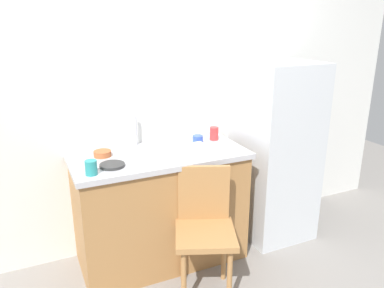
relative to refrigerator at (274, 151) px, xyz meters
name	(u,v)px	position (x,y,z in m)	size (l,w,h in m)	color
back_wall	(155,89)	(-0.94, 0.36, 0.55)	(4.80, 0.10, 2.63)	silver
cabinet_base	(160,209)	(-1.05, 0.01, -0.33)	(1.26, 0.60, 0.86)	#A87542
countertop	(159,155)	(-1.05, 0.01, 0.12)	(1.30, 0.64, 0.04)	#B7B7BC
faucet	(136,131)	(-1.15, 0.26, 0.25)	(0.02, 0.02, 0.23)	#B7B7BC
refrigerator	(274,151)	(0.00, 0.00, 0.00)	(0.57, 0.62, 1.53)	silver
chair	(205,226)	(-0.90, -0.47, -0.26)	(0.52, 0.52, 0.89)	#A87542
dish_tray	(189,150)	(-0.85, -0.10, 0.16)	(0.28, 0.20, 0.05)	white
terracotta_bowl	(102,154)	(-1.45, 0.11, 0.16)	(0.13, 0.13, 0.04)	#B25B33
hotplate	(112,165)	(-1.43, -0.12, 0.15)	(0.17, 0.17, 0.02)	#2D2D2D
cup_red	(214,134)	(-0.53, 0.13, 0.19)	(0.07, 0.07, 0.11)	red
cup_blue	(198,140)	(-0.70, 0.07, 0.17)	(0.08, 0.08, 0.07)	blue
cup_teal	(91,168)	(-1.58, -0.21, 0.18)	(0.08, 0.08, 0.10)	teal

